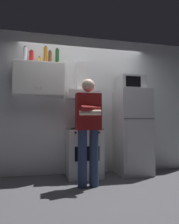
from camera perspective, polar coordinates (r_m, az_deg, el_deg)
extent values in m
plane|color=#4C4C51|center=(3.64, 0.00, -18.36)|extent=(7.00, 7.00, 0.00)
cube|color=white|center=(4.13, -1.85, 2.27)|extent=(4.80, 0.10, 2.70)
cube|color=white|center=(3.90, -13.69, 8.66)|extent=(0.90, 0.34, 0.60)
cube|color=white|center=(3.74, -17.23, 9.25)|extent=(0.43, 0.01, 0.58)
cube|color=white|center=(3.73, -10.23, 9.17)|extent=(0.43, 0.01, 0.58)
sphere|color=#B2B2B7|center=(3.68, -14.40, 6.54)|extent=(0.02, 0.02, 0.02)
sphere|color=#B2B2B7|center=(3.68, -13.15, 6.53)|extent=(0.02, 0.02, 0.02)
cube|color=white|center=(3.79, -1.61, -11.23)|extent=(0.60, 0.60, 0.85)
cube|color=black|center=(3.76, -1.59, -4.70)|extent=(0.59, 0.59, 0.01)
cube|color=black|center=(3.49, -0.62, -11.48)|extent=(0.42, 0.01, 0.24)
cylinder|color=black|center=(3.62, -3.25, -4.55)|extent=(0.16, 0.16, 0.01)
cylinder|color=black|center=(3.67, 0.77, -4.54)|extent=(0.16, 0.16, 0.01)
cylinder|color=black|center=(3.85, -3.85, -4.49)|extent=(0.16, 0.16, 0.01)
cylinder|color=black|center=(3.90, -0.06, -4.48)|extent=(0.16, 0.16, 0.01)
cylinder|color=black|center=(3.42, -3.88, -5.75)|extent=(0.04, 0.02, 0.04)
cylinder|color=black|center=(3.44, -1.73, -5.74)|extent=(0.04, 0.02, 0.04)
cylinder|color=black|center=(3.47, 0.55, -5.72)|extent=(0.04, 0.02, 0.04)
cylinder|color=black|center=(3.50, 2.63, -5.70)|extent=(0.04, 0.02, 0.04)
cube|color=white|center=(3.87, -1.81, 4.52)|extent=(0.60, 0.44, 0.15)
cube|color=white|center=(4.08, -2.18, 9.47)|extent=(0.20, 0.16, 0.60)
cube|color=silver|center=(4.05, 11.76, -5.34)|extent=(0.60, 0.60, 1.60)
cube|color=#4C4C4C|center=(3.78, 13.62, -1.80)|extent=(0.59, 0.01, 0.01)
cylinder|color=silver|center=(3.68, 10.28, -9.29)|extent=(0.02, 0.02, 0.60)
cube|color=#B7BABF|center=(4.15, 11.48, 7.76)|extent=(0.48, 0.36, 0.28)
cube|color=black|center=(3.97, 12.05, 8.29)|extent=(0.30, 0.01, 0.20)
cylinder|color=navy|center=(3.18, -1.99, -12.71)|extent=(0.14, 0.14, 0.85)
cylinder|color=navy|center=(3.22, 1.24, -12.60)|extent=(0.14, 0.14, 0.85)
cube|color=maroon|center=(3.16, -0.36, 0.05)|extent=(0.38, 0.20, 0.56)
cylinder|color=maroon|center=(3.03, 0.21, 0.96)|extent=(0.33, 0.17, 0.08)
cylinder|color=beige|center=(3.03, 0.21, -0.17)|extent=(0.33, 0.17, 0.08)
sphere|color=beige|center=(3.22, -0.36, 7.36)|extent=(0.20, 0.20, 0.20)
cylinder|color=#B7BABF|center=(3.67, 0.77, -3.65)|extent=(0.20, 0.20, 0.10)
cylinder|color=black|center=(3.64, -1.17, -3.09)|extent=(0.05, 0.01, 0.01)
cylinder|color=black|center=(3.70, 2.68, -3.09)|extent=(0.05, 0.01, 0.01)
cylinder|color=red|center=(4.05, -15.80, 14.34)|extent=(0.08, 0.08, 0.23)
cylinder|color=black|center=(4.09, -15.77, 16.04)|extent=(0.04, 0.04, 0.02)
cylinder|color=silver|center=(4.02, -17.45, 14.81)|extent=(0.07, 0.07, 0.28)
cylinder|color=black|center=(4.07, -17.41, 16.79)|extent=(0.04, 0.04, 0.02)
cylinder|color=gold|center=(4.02, -13.70, 13.60)|extent=(0.05, 0.05, 0.12)
cylinder|color=black|center=(4.04, -13.69, 14.57)|extent=(0.03, 0.03, 0.02)
cylinder|color=#B7721E|center=(4.01, -12.09, 15.03)|extent=(0.07, 0.07, 0.31)
cylinder|color=black|center=(4.07, -12.06, 17.23)|extent=(0.04, 0.04, 0.02)
cylinder|color=brown|center=(4.01, -10.90, 14.52)|extent=(0.06, 0.06, 0.24)
cylinder|color=black|center=(4.06, -10.87, 16.29)|extent=(0.03, 0.03, 0.02)
cylinder|color=#19471E|center=(4.05, -8.92, 14.74)|extent=(0.07, 0.07, 0.30)
cylinder|color=black|center=(4.10, -8.90, 16.86)|extent=(0.04, 0.04, 0.02)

